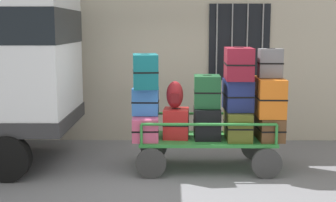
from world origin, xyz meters
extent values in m
plane|color=slate|center=(0.00, 0.00, 0.00)|extent=(40.00, 40.00, 0.00)
cube|color=#BCB29E|center=(0.00, 2.49, 2.50)|extent=(12.00, 0.30, 5.00)
cube|color=black|center=(1.14, 2.32, 2.00)|extent=(1.20, 0.04, 1.50)
cylinder|color=gray|center=(0.69, 2.28, 2.00)|extent=(0.03, 0.03, 1.50)
cylinder|color=gray|center=(0.99, 2.28, 2.00)|extent=(0.03, 0.03, 1.50)
cylinder|color=gray|center=(1.29, 2.28, 2.00)|extent=(0.03, 0.03, 1.50)
cylinder|color=gray|center=(1.59, 2.28, 2.00)|extent=(0.03, 0.03, 1.50)
cylinder|color=black|center=(-2.66, -0.24, 0.35)|extent=(0.70, 0.22, 0.70)
cube|color=#2D8438|center=(0.37, 0.43, 0.49)|extent=(2.14, 0.99, 0.05)
cylinder|color=#383838|center=(1.26, -0.09, 0.23)|extent=(0.47, 0.06, 0.47)
cylinder|color=#383838|center=(1.26, 0.94, 0.23)|extent=(0.47, 0.06, 0.47)
cylinder|color=#383838|center=(-0.51, -0.09, 0.23)|extent=(0.47, 0.06, 0.47)
cylinder|color=#383838|center=(-0.51, 0.94, 0.23)|extent=(0.47, 0.06, 0.47)
cylinder|color=#2D8438|center=(1.40, -0.03, 0.68)|extent=(0.04, 0.04, 0.31)
cylinder|color=#2D8438|center=(1.40, 0.88, 0.68)|extent=(0.04, 0.04, 0.31)
cylinder|color=#2D8438|center=(-0.66, -0.03, 0.68)|extent=(0.04, 0.04, 0.31)
cylinder|color=#2D8438|center=(-0.66, 0.88, 0.68)|extent=(0.04, 0.04, 0.31)
cylinder|color=#2D8438|center=(0.37, -0.03, 0.83)|extent=(2.06, 0.04, 0.04)
cylinder|color=#2D8438|center=(0.37, 0.88, 0.83)|extent=(2.06, 0.04, 0.04)
cube|color=#CC4C72|center=(-0.62, 0.42, 0.70)|extent=(0.44, 0.84, 0.36)
cube|color=black|center=(-0.62, 0.42, 0.70)|extent=(0.45, 0.85, 0.02)
cube|color=black|center=(-0.62, 0.42, 0.88)|extent=(0.14, 0.04, 0.02)
cube|color=#3372C6|center=(-0.62, 0.46, 1.11)|extent=(0.43, 0.33, 0.44)
cube|color=black|center=(-0.62, 0.46, 1.11)|extent=(0.44, 0.34, 0.02)
cube|color=black|center=(-0.62, 0.46, 1.32)|extent=(0.15, 0.03, 0.02)
cube|color=#0F5960|center=(-0.62, 0.45, 1.60)|extent=(0.44, 0.65, 0.54)
cube|color=black|center=(-0.62, 0.45, 1.60)|extent=(0.45, 0.66, 0.02)
cube|color=black|center=(-0.62, 0.45, 1.86)|extent=(0.14, 0.04, 0.02)
cube|color=#B21E1E|center=(-0.12, 0.41, 0.76)|extent=(0.43, 0.45, 0.47)
cube|color=black|center=(-0.12, 0.41, 0.76)|extent=(0.44, 0.46, 0.02)
cube|color=black|center=(-0.12, 0.41, 0.99)|extent=(0.14, 0.04, 0.02)
cube|color=black|center=(0.37, 0.39, 0.77)|extent=(0.41, 0.54, 0.49)
cube|color=black|center=(0.37, 0.39, 0.77)|extent=(0.42, 0.55, 0.02)
cube|color=black|center=(0.37, 0.39, 1.01)|extent=(0.14, 0.03, 0.02)
cube|color=#194C28|center=(0.37, 0.45, 1.28)|extent=(0.42, 0.47, 0.51)
cube|color=black|center=(0.37, 0.45, 1.28)|extent=(0.43, 0.48, 0.02)
cube|color=black|center=(0.37, 0.45, 1.53)|extent=(0.14, 0.03, 0.02)
cube|color=#4C5119|center=(0.87, 0.39, 0.74)|extent=(0.40, 0.79, 0.45)
cube|color=black|center=(0.87, 0.39, 0.74)|extent=(0.41, 0.80, 0.02)
cube|color=black|center=(0.87, 0.39, 0.96)|extent=(0.14, 0.03, 0.02)
cube|color=navy|center=(0.87, 0.46, 1.22)|extent=(0.44, 0.65, 0.49)
cube|color=black|center=(0.87, 0.46, 1.22)|extent=(0.45, 0.66, 0.02)
cube|color=black|center=(0.87, 0.46, 1.46)|extent=(0.15, 0.04, 0.02)
cube|color=maroon|center=(0.87, 0.43, 1.72)|extent=(0.45, 0.72, 0.50)
cube|color=black|center=(0.87, 0.43, 1.72)|extent=(0.46, 0.73, 0.02)
cube|color=black|center=(0.87, 0.43, 1.97)|extent=(0.15, 0.04, 0.02)
cube|color=brown|center=(1.36, 0.44, 0.70)|extent=(0.40, 0.87, 0.37)
cube|color=black|center=(1.36, 0.44, 0.70)|extent=(0.41, 0.88, 0.02)
cube|color=black|center=(1.36, 0.44, 0.88)|extent=(0.13, 0.03, 0.02)
cube|color=orange|center=(1.36, 0.39, 1.20)|extent=(0.44, 0.78, 0.60)
cube|color=black|center=(1.36, 0.39, 1.20)|extent=(0.45, 0.79, 0.02)
cube|color=black|center=(1.36, 0.39, 1.49)|extent=(0.15, 0.03, 0.02)
cube|color=slate|center=(1.36, 0.41, 1.73)|extent=(0.37, 0.25, 0.46)
cube|color=black|center=(1.36, 0.41, 1.73)|extent=(0.38, 0.26, 0.02)
cube|color=black|center=(1.36, 0.41, 1.96)|extent=(0.13, 0.03, 0.02)
ellipsoid|color=maroon|center=(-0.15, 0.42, 1.22)|extent=(0.27, 0.19, 0.44)
cube|color=maroon|center=(-0.15, 0.33, 1.18)|extent=(0.14, 0.06, 0.15)
camera|label=1|loc=(-0.20, -6.92, 2.29)|focal=49.47mm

